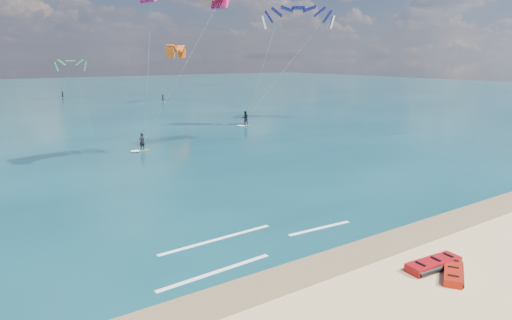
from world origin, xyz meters
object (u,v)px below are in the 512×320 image
(packed_kite_mid, at_px, (433,268))
(kitesurfer_far, at_px, (273,59))
(kitesurfer_main, at_px, (163,61))
(packed_kite_left, at_px, (453,276))

(packed_kite_mid, xyz_separation_m, kitesurfer_far, (19.11, 37.74, 8.75))
(kitesurfer_main, distance_m, kitesurfer_far, 21.52)
(packed_kite_left, bearing_deg, packed_kite_mid, 60.97)
(packed_kite_mid, bearing_deg, kitesurfer_far, 68.00)
(kitesurfer_main, xyz_separation_m, kitesurfer_far, (19.31, 9.48, 0.03))
(packed_kite_left, xyz_separation_m, kitesurfer_far, (19.06, 38.66, 8.75))
(packed_kite_left, xyz_separation_m, packed_kite_mid, (-0.05, 0.92, 0.00))
(packed_kite_mid, relative_size, kitesurfer_main, 0.17)
(packed_kite_left, height_order, kitesurfer_far, kitesurfer_far)
(packed_kite_mid, distance_m, kitesurfer_main, 29.57)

